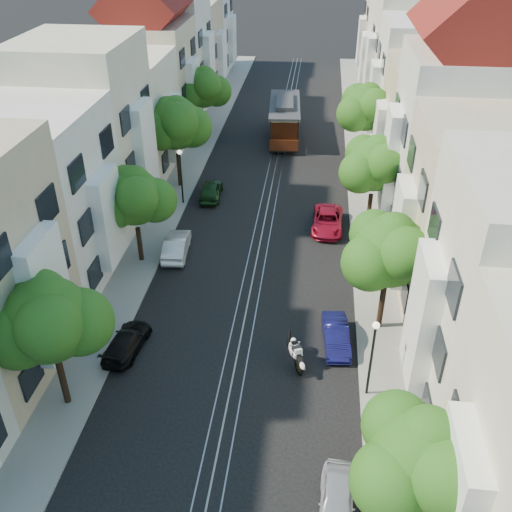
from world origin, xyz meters
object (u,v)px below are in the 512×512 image
(parked_car_e_mid, at_px, (336,336))
(sportbike_rider, at_px, (295,351))
(tree_e_a, at_px, (423,461))
(tree_w_d, at_px, (204,89))
(tree_e_b, at_px, (391,253))
(lamp_east, at_px, (373,348))
(lamp_west, at_px, (181,169))
(cable_car, at_px, (285,118))
(parked_car_w_far, at_px, (211,190))
(tree_e_d, at_px, (367,109))
(tree_w_a, at_px, (49,322))
(parked_car_w_mid, at_px, (177,245))
(parked_car_w_near, at_px, (127,342))
(tree_e_c, at_px, (375,166))
(tree_w_b, at_px, (135,199))
(parked_car_e_far, at_px, (327,221))
(tree_w_c, at_px, (176,125))
(parked_car_e_near, at_px, (337,500))

(parked_car_e_mid, bearing_deg, sportbike_rider, -144.96)
(tree_e_a, xyz_separation_m, tree_w_d, (-14.40, 39.00, 0.20))
(tree_e_a, relative_size, tree_e_b, 0.94)
(lamp_east, xyz_separation_m, lamp_west, (-12.60, 18.00, 0.00))
(cable_car, height_order, parked_car_w_far, cable_car)
(tree_e_d, xyz_separation_m, cable_car, (-7.01, 5.51, -2.86))
(tree_w_a, distance_m, parked_car_w_mid, 13.82)
(cable_car, height_order, parked_car_w_near, cable_car)
(tree_e_a, distance_m, tree_e_c, 23.00)
(parked_car_w_mid, bearing_deg, tree_w_d, -89.08)
(tree_e_c, xyz_separation_m, lamp_west, (-13.56, 2.02, -1.75))
(tree_w_b, xyz_separation_m, lamp_east, (13.44, -9.98, -1.55))
(tree_e_a, xyz_separation_m, tree_e_c, (0.00, 23.00, 0.20))
(tree_e_c, bearing_deg, tree_e_d, 90.00)
(lamp_east, height_order, sportbike_rider, lamp_east)
(tree_e_d, xyz_separation_m, lamp_east, (-0.96, -26.98, -2.02))
(cable_car, height_order, parked_car_w_mid, cable_car)
(tree_w_b, height_order, sportbike_rider, tree_w_b)
(tree_e_a, distance_m, parked_car_e_far, 22.95)
(tree_w_b, relative_size, tree_w_c, 0.88)
(lamp_west, distance_m, parked_car_w_far, 3.16)
(tree_w_b, distance_m, parked_car_w_near, 9.19)
(tree_e_b, relative_size, tree_w_c, 0.94)
(parked_car_e_far, height_order, parked_car_w_far, parked_car_w_far)
(tree_e_b, xyz_separation_m, tree_e_c, (-0.00, 11.00, -0.13))
(tree_e_d, distance_m, lamp_east, 27.07)
(tree_e_b, bearing_deg, parked_car_w_near, -166.06)
(tree_e_c, bearing_deg, tree_e_b, -90.00)
(tree_e_d, distance_m, sportbike_rider, 26.01)
(lamp_east, distance_m, parked_car_w_far, 22.14)
(parked_car_e_mid, bearing_deg, parked_car_e_near, -95.70)
(tree_w_c, bearing_deg, parked_car_e_far, -25.69)
(parked_car_e_near, bearing_deg, parked_car_e_far, 94.57)
(tree_e_d, relative_size, tree_w_a, 1.02)
(tree_e_d, relative_size, parked_car_w_near, 1.84)
(tree_e_a, xyz_separation_m, parked_car_e_near, (-2.40, 1.01, -3.83))
(tree_e_b, distance_m, lamp_east, 5.41)
(lamp_west, xyz_separation_m, cable_car, (6.55, 14.49, -0.84))
(tree_w_a, xyz_separation_m, sportbike_rider, (10.02, 3.67, -3.89))
(parked_car_w_far, bearing_deg, parked_car_w_near, 83.70)
(tree_e_a, relative_size, tree_w_a, 0.94)
(tree_w_b, xyz_separation_m, tree_w_d, (0.00, 22.00, 0.20))
(tree_e_d, height_order, parked_car_e_near, tree_e_d)
(parked_car_w_near, bearing_deg, tree_w_c, -78.58)
(tree_w_d, bearing_deg, parked_car_e_near, -72.47)
(parked_car_e_near, bearing_deg, tree_w_c, 117.30)
(tree_e_a, bearing_deg, tree_w_d, 110.27)
(tree_e_a, relative_size, lamp_east, 1.51)
(tree_w_a, distance_m, parked_car_e_near, 13.32)
(tree_e_d, bearing_deg, parked_car_e_near, -94.16)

